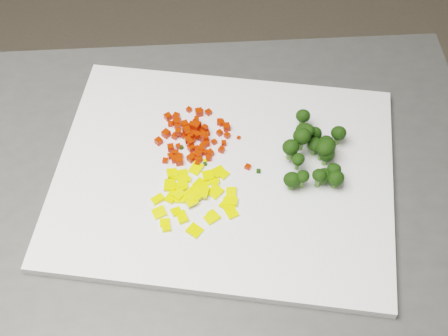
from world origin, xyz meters
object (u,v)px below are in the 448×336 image
(pepper_pile, at_px, (192,197))
(broccoli_pile, at_px, (306,147))
(cutting_board, at_px, (224,175))
(carrot_pile, at_px, (193,130))
(counter_block, at_px, (206,308))

(pepper_pile, relative_size, broccoli_pile, 0.97)
(cutting_board, distance_m, carrot_pile, 0.09)
(carrot_pile, distance_m, pepper_pile, 0.12)
(counter_block, xyz_separation_m, broccoli_pile, (0.14, 0.09, 0.49))
(pepper_pile, bearing_deg, cutting_board, 66.43)
(broccoli_pile, bearing_deg, carrot_pile, -175.93)
(pepper_pile, distance_m, broccoli_pile, 0.18)
(counter_block, bearing_deg, carrot_pile, 115.14)
(cutting_board, relative_size, broccoli_pile, 3.75)
(carrot_pile, relative_size, broccoli_pile, 0.83)
(cutting_board, relative_size, carrot_pile, 4.50)
(counter_block, relative_size, carrot_pile, 8.10)
(counter_block, xyz_separation_m, cutting_board, (0.03, 0.03, 0.46))
(counter_block, distance_m, carrot_pile, 0.49)
(cutting_board, xyz_separation_m, carrot_pile, (-0.07, 0.05, 0.02))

